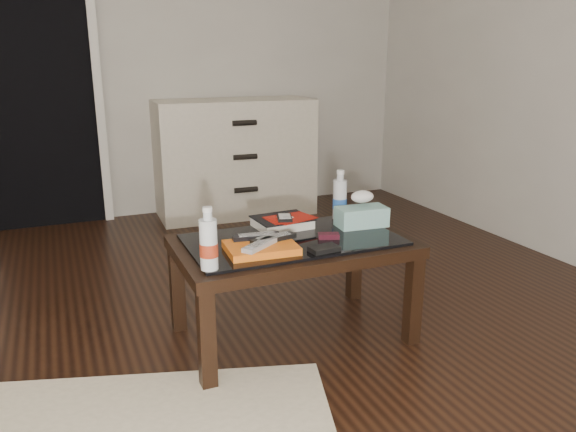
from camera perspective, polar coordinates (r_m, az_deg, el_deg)
name	(u,v)px	position (r m, az deg, el deg)	size (l,w,h in m)	color
ground	(171,383)	(2.32, -11.79, -16.27)	(5.00, 5.00, 0.00)	black
doorway	(34,85)	(4.41, -24.36, 12.04)	(0.90, 0.08, 2.07)	black
coffee_table	(293,253)	(2.45, 0.46, -3.73)	(1.00, 0.60, 0.46)	black
dresser	(235,158)	(4.44, -5.43, 5.90)	(1.22, 0.55, 0.90)	beige
magazines	(261,248)	(2.27, -2.76, -3.23)	(0.28, 0.21, 0.03)	orange
remote_silver	(261,244)	(2.23, -2.76, -2.85)	(0.20, 0.05, 0.02)	#A6A6AA
remote_black_front	(273,238)	(2.30, -1.49, -2.25)	(0.20, 0.05, 0.02)	black
remote_black_back	(257,236)	(2.33, -3.21, -2.05)	(0.20, 0.05, 0.02)	black
textbook	(282,222)	(2.58, -0.59, -0.64)	(0.25, 0.20, 0.05)	black
dvd_mailers	(287,218)	(2.56, -0.09, -0.18)	(0.19, 0.14, 0.01)	#AB150B
ipod	(285,218)	(2.52, -0.35, -0.16)	(0.06, 0.10, 0.02)	black
flip_phone	(329,236)	(2.43, 4.15, -2.03)	(0.09, 0.05, 0.02)	black
wallet	(324,249)	(2.27, 3.69, -3.34)	(0.12, 0.07, 0.02)	black
water_bottle_left	(208,238)	(2.07, -8.09, -2.27)	(0.07, 0.07, 0.24)	silver
water_bottle_right	(340,195)	(2.70, 5.29, 2.18)	(0.07, 0.07, 0.24)	silver
tissue_box	(362,217)	(2.61, 7.48, -0.06)	(0.23, 0.12, 0.09)	teal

